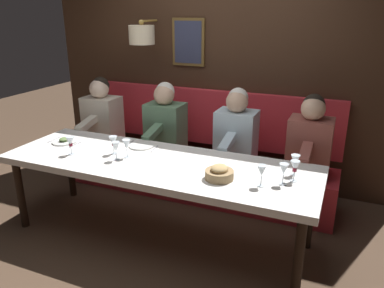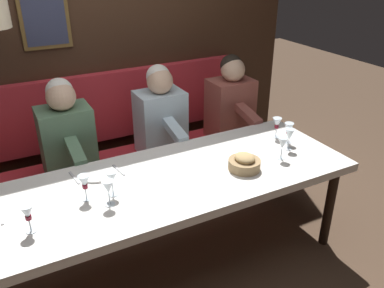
% 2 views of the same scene
% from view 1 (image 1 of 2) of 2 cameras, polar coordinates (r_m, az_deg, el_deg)
% --- Properties ---
extents(ground_plane, '(12.00, 12.00, 0.00)m').
position_cam_1_polar(ground_plane, '(3.60, -4.87, -13.52)').
color(ground_plane, '#4C3828').
extents(dining_table, '(0.90, 2.73, 0.74)m').
position_cam_1_polar(dining_table, '(3.28, -5.21, -3.54)').
color(dining_table, white).
rests_on(dining_table, ground_plane).
extents(banquette_bench, '(0.52, 2.93, 0.45)m').
position_cam_1_polar(banquette_bench, '(4.20, 0.65, -4.84)').
color(banquette_bench, red).
rests_on(banquette_bench, ground_plane).
extents(back_wall_panel, '(0.59, 4.13, 2.90)m').
position_cam_1_polar(back_wall_panel, '(4.41, 3.46, 11.73)').
color(back_wall_panel, '#382316').
rests_on(back_wall_panel, ground_plane).
extents(diner_nearest, '(0.60, 0.40, 0.79)m').
position_cam_1_polar(diner_nearest, '(3.73, 17.29, 0.74)').
color(diner_nearest, '#934C42').
rests_on(diner_nearest, banquette_bench).
extents(diner_near, '(0.60, 0.40, 0.79)m').
position_cam_1_polar(diner_near, '(3.85, 6.65, 2.11)').
color(diner_near, silver).
rests_on(diner_near, banquette_bench).
extents(diner_middle, '(0.60, 0.40, 0.79)m').
position_cam_1_polar(diner_middle, '(4.13, -4.06, 3.41)').
color(diner_middle, '#567A5B').
rests_on(diner_middle, banquette_bench).
extents(diner_far, '(0.60, 0.40, 0.79)m').
position_cam_1_polar(diner_far, '(4.56, -13.39, 4.45)').
color(diner_far, beige).
rests_on(diner_far, banquette_bench).
extents(place_setting_0, '(0.24, 0.33, 0.01)m').
position_cam_1_polar(place_setting_0, '(3.61, -7.55, -0.27)').
color(place_setting_0, white).
rests_on(place_setting_0, dining_table).
extents(place_setting_1, '(0.24, 0.31, 0.05)m').
position_cam_1_polar(place_setting_1, '(3.89, -18.57, 0.44)').
color(place_setting_1, silver).
rests_on(place_setting_1, dining_table).
extents(wine_glass_0, '(0.07, 0.07, 0.16)m').
position_cam_1_polar(wine_glass_0, '(2.86, 13.61, -3.77)').
color(wine_glass_0, silver).
rests_on(wine_glass_0, dining_table).
extents(wine_glass_1, '(0.07, 0.07, 0.16)m').
position_cam_1_polar(wine_glass_1, '(3.52, -17.80, 0.28)').
color(wine_glass_1, silver).
rests_on(wine_glass_1, dining_table).
extents(wine_glass_2, '(0.07, 0.07, 0.16)m').
position_cam_1_polar(wine_glass_2, '(3.44, -11.73, 0.38)').
color(wine_glass_2, silver).
rests_on(wine_glass_2, dining_table).
extents(wine_glass_3, '(0.07, 0.07, 0.16)m').
position_cam_1_polar(wine_glass_3, '(3.34, -9.79, -0.10)').
color(wine_glass_3, silver).
rests_on(wine_glass_3, dining_table).
extents(wine_glass_4, '(0.07, 0.07, 0.16)m').
position_cam_1_polar(wine_glass_4, '(3.05, 15.23, -2.46)').
color(wine_glass_4, silver).
rests_on(wine_glass_4, dining_table).
extents(wine_glass_5, '(0.07, 0.07, 0.16)m').
position_cam_1_polar(wine_glass_5, '(2.80, 10.41, -4.05)').
color(wine_glass_5, silver).
rests_on(wine_glass_5, dining_table).
extents(wine_glass_6, '(0.07, 0.07, 0.16)m').
position_cam_1_polar(wine_glass_6, '(2.94, 15.19, -3.34)').
color(wine_glass_6, silver).
rests_on(wine_glass_6, dining_table).
extents(wine_glass_7, '(0.07, 0.07, 0.16)m').
position_cam_1_polar(wine_glass_7, '(3.29, -11.37, -0.47)').
color(wine_glass_7, silver).
rests_on(wine_glass_7, dining_table).
extents(bread_bowl, '(0.22, 0.22, 0.12)m').
position_cam_1_polar(bread_bowl, '(2.90, 4.13, -4.38)').
color(bread_bowl, '#9E7F56').
rests_on(bread_bowl, dining_table).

